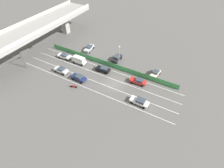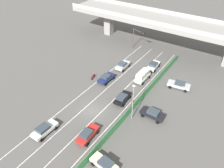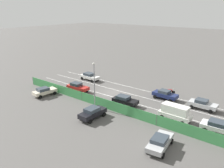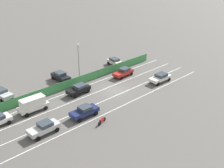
# 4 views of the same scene
# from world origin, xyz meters

# --- Properties ---
(ground_plane) EXTENTS (300.00, 300.00, 0.00)m
(ground_plane) POSITION_xyz_m (0.00, 0.00, 0.00)
(ground_plane) COLOR #565451
(lane_line_left_edge) EXTENTS (0.14, 46.93, 0.01)m
(lane_line_left_edge) POSITION_xyz_m (-4.86, 5.47, 0.00)
(lane_line_left_edge) COLOR silver
(lane_line_left_edge) RESTS_ON ground
(lane_line_mid_left) EXTENTS (0.14, 46.93, 0.01)m
(lane_line_mid_left) POSITION_xyz_m (-1.62, 5.47, 0.00)
(lane_line_mid_left) COLOR silver
(lane_line_mid_left) RESTS_ON ground
(lane_line_mid_right) EXTENTS (0.14, 46.93, 0.01)m
(lane_line_mid_right) POSITION_xyz_m (1.62, 5.47, 0.00)
(lane_line_mid_right) COLOR silver
(lane_line_mid_right) RESTS_ON ground
(lane_line_right_edge) EXTENTS (0.14, 46.93, 0.01)m
(lane_line_right_edge) POSITION_xyz_m (4.86, 5.47, 0.00)
(lane_line_right_edge) COLOR silver
(lane_line_right_edge) RESTS_ON ground
(elevated_overpass) EXTENTS (54.34, 9.55, 8.95)m
(elevated_overpass) POSITION_xyz_m (0.00, 30.93, 7.13)
(elevated_overpass) COLOR gray
(elevated_overpass) RESTS_ON ground
(green_fence) EXTENTS (0.10, 43.03, 1.58)m
(green_fence) POSITION_xyz_m (6.27, 5.47, 0.79)
(green_fence) COLOR #3D8E4C
(green_fence) RESTS_ON ground
(car_sedan_navy) EXTENTS (2.11, 4.39, 1.61)m
(car_sedan_navy) POSITION_xyz_m (-3.26, 9.13, 0.88)
(car_sedan_navy) COLOR navy
(car_sedan_navy) RESTS_ON ground
(car_sedan_black) EXTENTS (2.21, 4.30, 1.56)m
(car_sedan_black) POSITION_xyz_m (3.28, 5.22, 0.89)
(car_sedan_black) COLOR black
(car_sedan_black) RESTS_ON ground
(car_van_white) EXTENTS (2.06, 4.58, 2.26)m
(car_van_white) POSITION_xyz_m (3.19, 13.86, 1.27)
(car_van_white) COLOR silver
(car_van_white) RESTS_ON ground
(car_sedan_red) EXTENTS (2.16, 4.55, 1.63)m
(car_sedan_red) POSITION_xyz_m (3.40, -5.76, 0.89)
(car_sedan_red) COLOR red
(car_sedan_red) RESTS_ON ground
(car_sedan_white) EXTENTS (2.29, 4.49, 1.57)m
(car_sedan_white) POSITION_xyz_m (3.08, 19.69, 0.88)
(car_sedan_white) COLOR white
(car_sedan_white) RESTS_ON ground
(car_sedan_silver) EXTENTS (2.05, 4.28, 1.59)m
(car_sedan_silver) POSITION_xyz_m (-3.01, 15.71, 0.88)
(car_sedan_silver) COLOR #B7BABC
(car_sedan_silver) RESTS_ON ground
(car_hatchback_white) EXTENTS (2.17, 4.60, 1.58)m
(car_hatchback_white) POSITION_xyz_m (-3.20, -8.87, 0.89)
(car_hatchback_white) COLOR silver
(car_hatchback_white) RESTS_ON ground
(motorcycle) EXTENTS (0.79, 1.89, 0.93)m
(motorcycle) POSITION_xyz_m (-6.45, 8.56, 0.46)
(motorcycle) COLOR black
(motorcycle) RESTS_ON ground
(parked_sedan_cream) EXTENTS (4.38, 2.33, 1.54)m
(parked_sedan_cream) POSITION_xyz_m (8.79, -8.68, 0.87)
(parked_sedan_cream) COLOR beige
(parked_sedan_cream) RESTS_ON ground
(parked_sedan_dark) EXTENTS (4.36, 2.01, 1.69)m
(parked_sedan_dark) POSITION_xyz_m (10.08, 4.39, 0.93)
(parked_sedan_dark) COLOR black
(parked_sedan_dark) RESTS_ON ground
(parked_wagon_silver) EXTENTS (4.88, 2.57, 1.52)m
(parked_wagon_silver) POSITION_xyz_m (10.91, 15.54, 0.86)
(parked_wagon_silver) COLOR #B2B5B7
(parked_wagon_silver) RESTS_ON ground
(traffic_light) EXTENTS (3.83, 1.07, 5.65)m
(traffic_light) POSITION_xyz_m (-5.15, 26.32, 4.01)
(traffic_light) COLOR #47474C
(traffic_light) RESTS_ON ground
(street_lamp) EXTENTS (0.60, 0.36, 7.37)m
(street_lamp) POSITION_xyz_m (7.14, 2.13, 4.46)
(street_lamp) COLOR gray
(street_lamp) RESTS_ON ground
(traffic_cone) EXTENTS (0.47, 0.47, 0.69)m
(traffic_cone) POSITION_xyz_m (5.06, 6.19, 0.32)
(traffic_cone) COLOR orange
(traffic_cone) RESTS_ON ground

